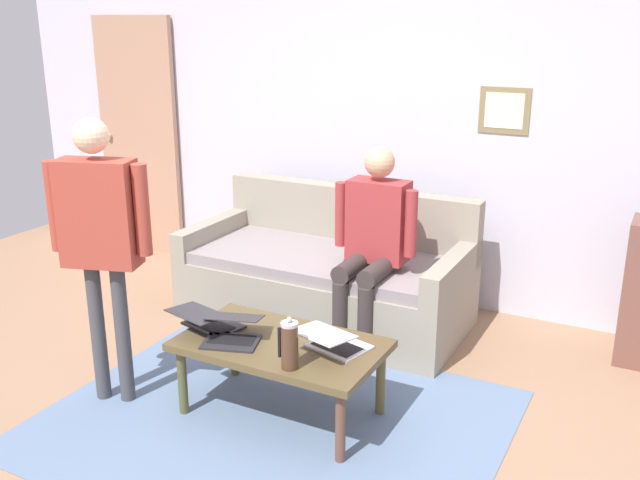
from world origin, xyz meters
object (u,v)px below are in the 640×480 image
object	(u,v)px
couch	(328,278)
coffee_table	(281,350)
laptop_left	(334,342)
french_press	(290,345)
person_standing	(100,226)
laptop_right	(208,321)
person_seated	(373,237)
laptop_center	(232,333)
interior_door	(139,138)

from	to	relation	value
couch	coffee_table	size ratio (longest dim) A/B	1.81
couch	laptop_left	bearing A→B (deg)	118.26
coffee_table	laptop_left	bearing A→B (deg)	-172.15
french_press	person_standing	world-z (taller)	person_standing
coffee_table	laptop_left	world-z (taller)	laptop_left
couch	laptop_right	size ratio (longest dim) A/B	5.05
person_seated	couch	bearing A→B (deg)	-27.82
laptop_left	laptop_center	distance (m)	0.54
coffee_table	interior_door	bearing A→B (deg)	-36.27
coffee_table	person_seated	distance (m)	1.07
couch	french_press	world-z (taller)	couch
interior_door	laptop_center	world-z (taller)	interior_door
couch	laptop_left	world-z (taller)	couch
french_press	interior_door	bearing A→B (deg)	-37.48
laptop_center	person_seated	size ratio (longest dim) A/B	0.28
laptop_left	person_standing	world-z (taller)	person_standing
french_press	person_seated	xyz separation A→B (m)	(0.11, -1.23, 0.19)
laptop_left	person_standing	size ratio (longest dim) A/B	0.26
interior_door	laptop_center	distance (m)	3.08
coffee_table	laptop_center	distance (m)	0.27
couch	coffee_table	bearing A→B (deg)	106.05
laptop_left	person_standing	distance (m)	1.35
interior_door	coffee_table	size ratio (longest dim) A/B	1.93
laptop_left	laptop_right	world-z (taller)	laptop_left
coffee_table	french_press	distance (m)	0.34
person_seated	french_press	bearing A→B (deg)	95.06
person_standing	person_seated	bearing A→B (deg)	-126.87
french_press	person_seated	size ratio (longest dim) A/B	0.21
laptop_right	person_standing	xyz separation A→B (m)	(0.47, 0.26, 0.54)
laptop_left	laptop_center	world-z (taller)	same
couch	laptop_right	distance (m)	1.29
laptop_center	french_press	size ratio (longest dim) A/B	1.34
coffee_table	person_standing	xyz separation A→B (m)	(0.90, 0.29, 0.63)
french_press	person_standing	xyz separation A→B (m)	(1.09, 0.07, 0.46)
couch	laptop_left	xyz separation A→B (m)	(-0.64, 1.20, 0.16)
interior_door	laptop_left	size ratio (longest dim) A/B	4.99
laptop_right	person_standing	bearing A→B (deg)	28.74
laptop_right	person_standing	distance (m)	0.76
laptop_left	person_standing	bearing A→B (deg)	15.67
coffee_table	person_seated	world-z (taller)	person_seated
laptop_left	person_seated	world-z (taller)	person_seated
laptop_center	person_standing	bearing A→B (deg)	15.95
laptop_right	coffee_table	bearing A→B (deg)	-174.93
person_standing	laptop_right	bearing A→B (deg)	-151.26
french_press	person_standing	size ratio (longest dim) A/B	0.17
interior_door	laptop_center	bearing A→B (deg)	139.56
interior_door	french_press	size ratio (longest dim) A/B	7.68
coffee_table	laptop_left	xyz separation A→B (m)	(-0.29, -0.04, 0.09)
laptop_right	french_press	size ratio (longest dim) A/B	1.43
couch	person_standing	bearing A→B (deg)	70.31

